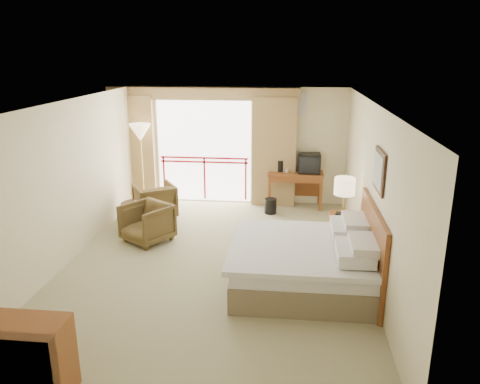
# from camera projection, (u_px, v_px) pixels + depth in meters

# --- Properties ---
(floor) EXTENTS (7.00, 7.00, 0.00)m
(floor) POSITION_uv_depth(u_px,v_px,m) (215.00, 264.00, 7.96)
(floor) COLOR #908A61
(floor) RESTS_ON ground
(ceiling) EXTENTS (7.00, 7.00, 0.00)m
(ceiling) POSITION_uv_depth(u_px,v_px,m) (212.00, 103.00, 7.18)
(ceiling) COLOR white
(ceiling) RESTS_ON wall_back
(wall_back) EXTENTS (5.00, 0.00, 5.00)m
(wall_back) POSITION_uv_depth(u_px,v_px,m) (238.00, 146.00, 10.90)
(wall_back) COLOR beige
(wall_back) RESTS_ON ground
(wall_front) EXTENTS (5.00, 0.00, 5.00)m
(wall_front) POSITION_uv_depth(u_px,v_px,m) (152.00, 295.00, 4.24)
(wall_front) COLOR beige
(wall_front) RESTS_ON ground
(wall_left) EXTENTS (0.00, 7.00, 7.00)m
(wall_left) POSITION_uv_depth(u_px,v_px,m) (67.00, 183.00, 7.83)
(wall_left) COLOR beige
(wall_left) RESTS_ON ground
(wall_right) EXTENTS (0.00, 7.00, 7.00)m
(wall_right) POSITION_uv_depth(u_px,v_px,m) (371.00, 192.00, 7.31)
(wall_right) COLOR beige
(wall_right) RESTS_ON ground
(balcony_door) EXTENTS (2.40, 0.00, 2.40)m
(balcony_door) POSITION_uv_depth(u_px,v_px,m) (204.00, 151.00, 11.01)
(balcony_door) COLOR white
(balcony_door) RESTS_ON wall_back
(balcony_railing) EXTENTS (2.09, 0.03, 1.02)m
(balcony_railing) POSITION_uv_depth(u_px,v_px,m) (204.00, 168.00, 11.10)
(balcony_railing) COLOR #A80E17
(balcony_railing) RESTS_ON wall_back
(curtain_left) EXTENTS (1.00, 0.26, 2.50)m
(curtain_left) POSITION_uv_depth(u_px,v_px,m) (134.00, 149.00, 11.04)
(curtain_left) COLOR olive
(curtain_left) RESTS_ON wall_back
(curtain_right) EXTENTS (1.00, 0.26, 2.50)m
(curtain_right) POSITION_uv_depth(u_px,v_px,m) (274.00, 152.00, 10.70)
(curtain_right) COLOR olive
(curtain_right) RESTS_ON wall_back
(valance) EXTENTS (4.40, 0.22, 0.28)m
(valance) POSITION_uv_depth(u_px,v_px,m) (202.00, 94.00, 10.52)
(valance) COLOR olive
(valance) RESTS_ON wall_back
(hvac_vent) EXTENTS (0.50, 0.04, 0.50)m
(hvac_vent) POSITION_uv_depth(u_px,v_px,m) (295.00, 103.00, 10.45)
(hvac_vent) COLOR silver
(hvac_vent) RESTS_ON wall_back
(bed) EXTENTS (2.13, 2.06, 0.97)m
(bed) POSITION_uv_depth(u_px,v_px,m) (305.00, 263.00, 7.13)
(bed) COLOR brown
(bed) RESTS_ON floor
(headboard) EXTENTS (0.06, 2.10, 1.30)m
(headboard) POSITION_uv_depth(u_px,v_px,m) (371.00, 249.00, 6.95)
(headboard) COLOR brown
(headboard) RESTS_ON wall_right
(framed_art) EXTENTS (0.04, 0.72, 0.60)m
(framed_art) POSITION_uv_depth(u_px,v_px,m) (379.00, 171.00, 6.60)
(framed_art) COLOR black
(framed_art) RESTS_ON wall_right
(nightstand) EXTENTS (0.47, 0.56, 0.65)m
(nightstand) POSITION_uv_depth(u_px,v_px,m) (342.00, 232.00, 8.47)
(nightstand) COLOR brown
(nightstand) RESTS_ON floor
(table_lamp) EXTENTS (0.37, 0.37, 0.65)m
(table_lamp) POSITION_uv_depth(u_px,v_px,m) (345.00, 187.00, 8.27)
(table_lamp) COLOR tan
(table_lamp) RESTS_ON nightstand
(phone) EXTENTS (0.22, 0.19, 0.09)m
(phone) POSITION_uv_depth(u_px,v_px,m) (341.00, 215.00, 8.22)
(phone) COLOR black
(phone) RESTS_ON nightstand
(desk) EXTENTS (1.25, 0.60, 0.82)m
(desk) POSITION_uv_depth(u_px,v_px,m) (295.00, 179.00, 10.77)
(desk) COLOR brown
(desk) RESTS_ON floor
(tv) EXTENTS (0.49, 0.39, 0.45)m
(tv) POSITION_uv_depth(u_px,v_px,m) (309.00, 163.00, 10.56)
(tv) COLOR black
(tv) RESTS_ON desk
(coffee_maker) EXTENTS (0.15, 0.15, 0.27)m
(coffee_maker) POSITION_uv_depth(u_px,v_px,m) (280.00, 166.00, 10.66)
(coffee_maker) COLOR black
(coffee_maker) RESTS_ON desk
(cup) EXTENTS (0.07, 0.07, 0.09)m
(cup) POSITION_uv_depth(u_px,v_px,m) (287.00, 171.00, 10.63)
(cup) COLOR white
(cup) RESTS_ON desk
(wastebasket) EXTENTS (0.33, 0.33, 0.34)m
(wastebasket) POSITION_uv_depth(u_px,v_px,m) (271.00, 206.00, 10.39)
(wastebasket) COLOR black
(wastebasket) RESTS_ON floor
(armchair_far) EXTENTS (1.12, 1.12, 0.75)m
(armchair_far) POSITION_uv_depth(u_px,v_px,m) (156.00, 217.00, 10.18)
(armchair_far) COLOR #47371D
(armchair_far) RESTS_ON floor
(armchair_near) EXTENTS (1.10, 1.11, 0.74)m
(armchair_near) POSITION_uv_depth(u_px,v_px,m) (148.00, 241.00, 8.91)
(armchair_near) COLOR #47371D
(armchair_near) RESTS_ON floor
(side_table) EXTENTS (0.52, 0.52, 0.56)m
(side_table) POSITION_uv_depth(u_px,v_px,m) (134.00, 211.00, 9.38)
(side_table) COLOR black
(side_table) RESTS_ON floor
(book) EXTENTS (0.18, 0.23, 0.02)m
(book) POSITION_uv_depth(u_px,v_px,m) (134.00, 203.00, 9.32)
(book) COLOR white
(book) RESTS_ON side_table
(floor_lamp) EXTENTS (0.49, 0.49, 1.91)m
(floor_lamp) POSITION_uv_depth(u_px,v_px,m) (140.00, 136.00, 10.52)
(floor_lamp) COLOR tan
(floor_lamp) RESTS_ON floor
(dresser) EXTENTS (1.30, 0.55, 0.86)m
(dresser) POSITION_uv_depth(u_px,v_px,m) (6.00, 360.00, 4.80)
(dresser) COLOR brown
(dresser) RESTS_ON floor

